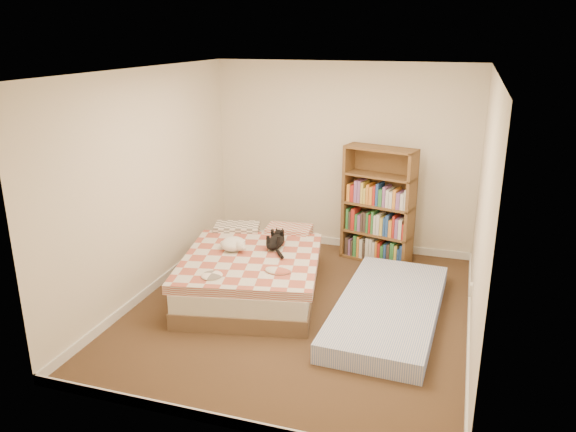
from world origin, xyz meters
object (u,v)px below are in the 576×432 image
(bed, at_px, (254,270))
(bookshelf, at_px, (378,219))
(floor_mattress, at_px, (388,309))
(white_dog, at_px, (234,244))
(black_cat, at_px, (277,241))

(bed, bearing_deg, bookshelf, 37.08)
(bed, height_order, floor_mattress, bed)
(bookshelf, xyz_separation_m, white_dog, (-1.42, -1.39, 0.01))
(black_cat, distance_m, white_dog, 0.50)
(bed, xyz_separation_m, floor_mattress, (1.57, -0.21, -0.15))
(black_cat, height_order, white_dog, black_cat)
(bed, relative_size, bookshelf, 1.50)
(bed, relative_size, floor_mattress, 1.02)
(bed, distance_m, floor_mattress, 1.59)
(floor_mattress, relative_size, black_cat, 3.27)
(bookshelf, bearing_deg, floor_mattress, -61.57)
(black_cat, bearing_deg, white_dog, -155.63)
(black_cat, bearing_deg, bookshelf, 41.40)
(bookshelf, relative_size, white_dog, 3.98)
(floor_mattress, relative_size, white_dog, 5.85)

